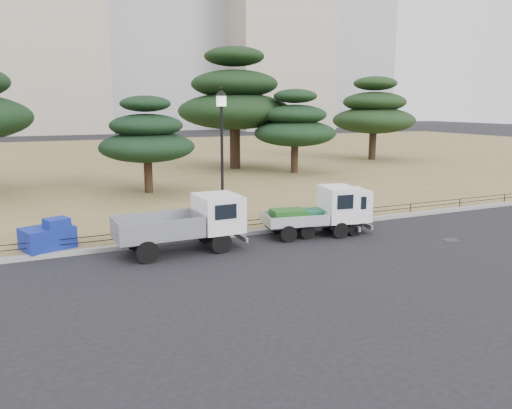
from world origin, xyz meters
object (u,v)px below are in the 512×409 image
truck_large (187,222)px  truck_kei_front (317,212)px  tarp_pile (48,236)px  truck_kei_rear (333,212)px  street_lamp (222,137)px

truck_large → truck_kei_front: (5.14, 0.02, -0.11)m
tarp_pile → truck_kei_rear: bearing=-9.3°
truck_large → tarp_pile: truck_large is taller
truck_kei_rear → street_lamp: bearing=171.2°
tarp_pile → truck_large: bearing=-21.7°
truck_kei_front → truck_kei_rear: size_ratio=1.08×
truck_kei_front → truck_kei_rear: (0.74, 0.03, -0.07)m
truck_kei_front → tarp_pile: (-9.47, 1.70, -0.35)m
truck_large → truck_kei_rear: bearing=-1.3°
truck_kei_front → tarp_pile: truck_kei_front is taller
tarp_pile → truck_kei_front: bearing=-10.2°
truck_large → truck_kei_front: 5.14m
truck_large → truck_kei_rear: truck_large is taller
truck_large → truck_kei_front: size_ratio=1.17×
truck_large → truck_kei_rear: 5.88m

